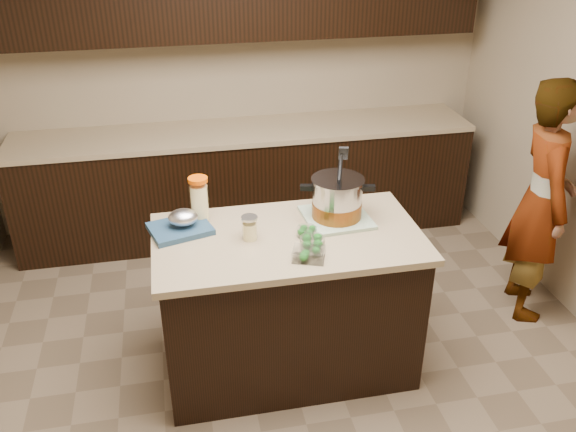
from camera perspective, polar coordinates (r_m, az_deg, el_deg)
The scene contains 13 objects.
ground_plane at distance 3.83m, azimuth 0.00°, elevation -13.55°, with size 4.00×4.00×0.00m, color brown.
room_shell at distance 2.98m, azimuth 0.00°, elevation 11.86°, with size 4.04×4.04×2.72m.
back_cabinets at distance 4.85m, azimuth -4.15°, elevation 8.74°, with size 3.60×0.63×2.33m.
island at distance 3.55m, azimuth 0.00°, elevation -8.10°, with size 1.46×0.81×0.90m.
dish_towel at distance 3.47m, azimuth 4.54°, elevation -0.14°, with size 0.36×0.36×0.02m, color #629061.
stock_pot at distance 3.42m, azimuth 4.61°, elevation 1.46°, with size 0.41×0.35×0.42m.
lemonade_pitcher at distance 3.43m, azimuth -8.29°, elevation 1.36°, with size 0.15×0.15×0.26m.
mason_jar at distance 3.25m, azimuth -3.60°, elevation -1.17°, with size 0.09×0.09×0.14m.
broccoli_tub_left at distance 3.29m, azimuth 1.76°, elevation -1.52°, with size 0.12×0.12×0.05m.
broccoli_tub_right at distance 3.18m, azimuth 2.29°, elevation -2.58°, with size 0.16×0.16×0.06m.
broccoli_tub_rect at distance 3.09m, azimuth 1.95°, elevation -3.65°, with size 0.19×0.16×0.06m.
blue_tray at distance 3.37m, azimuth -9.94°, elevation -0.78°, with size 0.38×0.33×0.12m.
person at distance 4.20m, azimuth 22.63°, elevation 1.23°, with size 0.59×0.38×1.60m, color gray.
Camera 1 is at (-0.57, -2.80, 2.56)m, focal length 38.00 mm.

